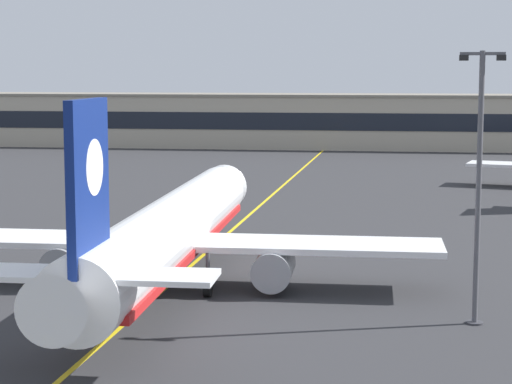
{
  "coord_description": "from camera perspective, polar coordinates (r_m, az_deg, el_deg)",
  "views": [
    {
      "loc": [
        12.61,
        -41.5,
        12.8
      ],
      "look_at": [
        5.4,
        8.97,
        6.22
      ],
      "focal_mm": 66.07,
      "sensor_mm": 36.0,
      "label": 1
    }
  ],
  "objects": [
    {
      "name": "ground_plane",
      "position": [
        45.23,
        -8.51,
        -9.17
      ],
      "size": [
        400.0,
        400.0,
        0.0
      ],
      "primitive_type": "plane",
      "color": "#2D2D30"
    },
    {
      "name": "taxiway_centreline",
      "position": [
        73.73,
        -1.84,
        -2.64
      ],
      "size": [
        4.63,
        179.96,
        0.01
      ],
      "primitive_type": "cube",
      "rotation": [
        0.0,
        0.0,
        -0.02
      ],
      "color": "yellow",
      "rests_on": "ground"
    },
    {
      "name": "airliner_foreground",
      "position": [
        55.67,
        -5.26,
        -2.43
      ],
      "size": [
        32.08,
        41.45,
        11.65
      ],
      "color": "white",
      "rests_on": "ground"
    },
    {
      "name": "apron_lamp_post",
      "position": [
        48.34,
        13.33,
        0.51
      ],
      "size": [
        2.24,
        0.9,
        13.78
      ],
      "color": "#515156",
      "rests_on": "ground"
    },
    {
      "name": "safety_cone_by_nose_gear",
      "position": [
        72.06,
        -1.65,
        -2.67
      ],
      "size": [
        0.44,
        0.44,
        0.55
      ],
      "color": "orange",
      "rests_on": "ground"
    },
    {
      "name": "terminal_building",
      "position": [
        158.57,
        0.89,
        4.35
      ],
      "size": [
        136.39,
        12.4,
        8.96
      ],
      "color": "#B2A893",
      "rests_on": "ground"
    }
  ]
}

